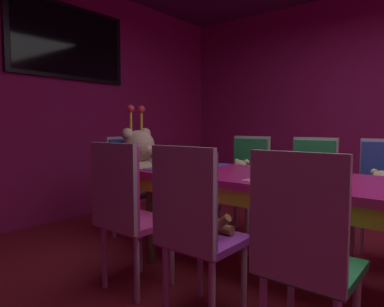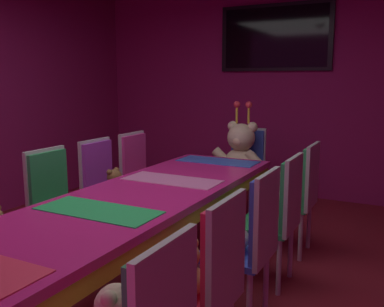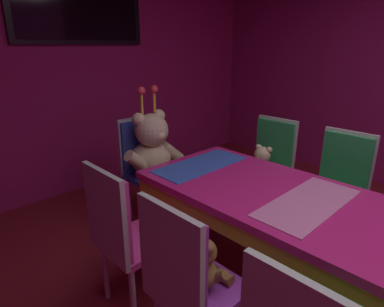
{
  "view_description": "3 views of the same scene",
  "coord_description": "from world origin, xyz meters",
  "px_view_note": "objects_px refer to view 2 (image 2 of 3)",
  "views": [
    {
      "loc": [
        -2.24,
        -0.5,
        1.09
      ],
      "look_at": [
        0.12,
        1.4,
        0.85
      ],
      "focal_mm": 32.03,
      "sensor_mm": 36.0,
      "label": 1
    },
    {
      "loc": [
        1.64,
        -2.39,
        1.52
      ],
      "look_at": [
        -0.07,
        0.93,
        0.87
      ],
      "focal_mm": 40.07,
      "sensor_mm": 36.0,
      "label": 2
    },
    {
      "loc": [
        -1.67,
        -0.3,
        1.63
      ],
      "look_at": [
        -0.19,
        1.24,
        0.9
      ],
      "focal_mm": 29.99,
      "sensor_mm": 36.0,
      "label": 3
    }
  ],
  "objects_px": {
    "teddy_right_1": "(185,272)",
    "teddy_right_4": "(286,187)",
    "teddy_right_2": "(232,231)",
    "chair_right_3": "(282,208)",
    "chair_right_4": "(302,188)",
    "banquet_table": "(140,205)",
    "chair_right_2": "(254,233)",
    "chair_left_4": "(139,170)",
    "chair_right_1": "(212,274)",
    "wall_tv": "(275,38)",
    "chair_left_3": "(102,182)",
    "throne_chair": "(246,162)",
    "chair_left_2": "(54,198)",
    "king_teddy_bear": "(241,153)",
    "teddy_left_3": "(115,186)"
  },
  "relations": [
    {
      "from": "banquet_table",
      "to": "chair_right_2",
      "type": "distance_m",
      "value": 0.84
    },
    {
      "from": "banquet_table",
      "to": "chair_right_3",
      "type": "xyz_separation_m",
      "value": [
        0.85,
        0.58,
        -0.06
      ]
    },
    {
      "from": "banquet_table",
      "to": "chair_right_2",
      "type": "bearing_deg",
      "value": -0.54
    },
    {
      "from": "chair_left_2",
      "to": "chair_left_4",
      "type": "bearing_deg",
      "value": 89.79
    },
    {
      "from": "teddy_right_1",
      "to": "chair_right_4",
      "type": "relative_size",
      "value": 0.3
    },
    {
      "from": "chair_right_4",
      "to": "wall_tv",
      "type": "height_order",
      "value": "wall_tv"
    },
    {
      "from": "teddy_right_4",
      "to": "chair_right_4",
      "type": "bearing_deg",
      "value": 180.0
    },
    {
      "from": "teddy_right_2",
      "to": "chair_right_3",
      "type": "distance_m",
      "value": 0.61
    },
    {
      "from": "chair_left_4",
      "to": "chair_right_1",
      "type": "height_order",
      "value": "same"
    },
    {
      "from": "chair_right_4",
      "to": "wall_tv",
      "type": "bearing_deg",
      "value": -65.68
    },
    {
      "from": "chair_right_4",
      "to": "chair_left_4",
      "type": "bearing_deg",
      "value": 1.44
    },
    {
      "from": "chair_right_1",
      "to": "wall_tv",
      "type": "relative_size",
      "value": 0.68
    },
    {
      "from": "chair_right_1",
      "to": "throne_chair",
      "type": "relative_size",
      "value": 1.0
    },
    {
      "from": "chair_right_1",
      "to": "wall_tv",
      "type": "distance_m",
      "value": 4.1
    },
    {
      "from": "banquet_table",
      "to": "chair_left_2",
      "type": "height_order",
      "value": "chair_left_2"
    },
    {
      "from": "king_teddy_bear",
      "to": "banquet_table",
      "type": "bearing_deg",
      "value": -0.0
    },
    {
      "from": "chair_left_3",
      "to": "teddy_right_4",
      "type": "height_order",
      "value": "chair_left_3"
    },
    {
      "from": "chair_left_2",
      "to": "chair_right_3",
      "type": "distance_m",
      "value": 1.77
    },
    {
      "from": "chair_right_1",
      "to": "king_teddy_bear",
      "type": "height_order",
      "value": "king_teddy_bear"
    },
    {
      "from": "chair_right_2",
      "to": "teddy_right_4",
      "type": "height_order",
      "value": "chair_right_2"
    },
    {
      "from": "chair_right_4",
      "to": "chair_left_2",
      "type": "bearing_deg",
      "value": 35.9
    },
    {
      "from": "teddy_right_1",
      "to": "chair_right_4",
      "type": "bearing_deg",
      "value": -94.44
    },
    {
      "from": "chair_left_3",
      "to": "throne_chair",
      "type": "distance_m",
      "value": 1.71
    },
    {
      "from": "chair_right_4",
      "to": "throne_chair",
      "type": "distance_m",
      "value": 1.21
    },
    {
      "from": "chair_right_2",
      "to": "teddy_right_2",
      "type": "relative_size",
      "value": 3.13
    },
    {
      "from": "chair_left_4",
      "to": "teddy_right_1",
      "type": "height_order",
      "value": "chair_left_4"
    },
    {
      "from": "chair_left_3",
      "to": "teddy_right_2",
      "type": "distance_m",
      "value": 1.66
    },
    {
      "from": "chair_left_3",
      "to": "teddy_right_4",
      "type": "xyz_separation_m",
      "value": [
        1.54,
        0.61,
        -0.01
      ]
    },
    {
      "from": "chair_left_3",
      "to": "throne_chair",
      "type": "bearing_deg",
      "value": 60.52
    },
    {
      "from": "banquet_table",
      "to": "chair_right_2",
      "type": "xyz_separation_m",
      "value": [
        0.84,
        -0.01,
        -0.06
      ]
    },
    {
      "from": "king_teddy_bear",
      "to": "chair_left_4",
      "type": "bearing_deg",
      "value": -48.02
    },
    {
      "from": "chair_left_2",
      "to": "teddy_right_4",
      "type": "distance_m",
      "value": 1.96
    },
    {
      "from": "teddy_right_1",
      "to": "teddy_right_4",
      "type": "relative_size",
      "value": 0.94
    },
    {
      "from": "chair_left_3",
      "to": "teddy_left_3",
      "type": "relative_size",
      "value": 3.39
    },
    {
      "from": "banquet_table",
      "to": "chair_right_2",
      "type": "relative_size",
      "value": 3.19
    },
    {
      "from": "teddy_right_1",
      "to": "chair_right_3",
      "type": "distance_m",
      "value": 1.23
    },
    {
      "from": "chair_right_1",
      "to": "chair_right_2",
      "type": "distance_m",
      "value": 0.63
    },
    {
      "from": "teddy_left_3",
      "to": "chair_right_1",
      "type": "relative_size",
      "value": 0.29
    },
    {
      "from": "chair_left_4",
      "to": "throne_chair",
      "type": "xyz_separation_m",
      "value": [
        0.83,
        0.92,
        0.0
      ]
    },
    {
      "from": "teddy_right_4",
      "to": "throne_chair",
      "type": "distance_m",
      "value": 1.12
    },
    {
      "from": "chair_right_1",
      "to": "teddy_right_2",
      "type": "height_order",
      "value": "chair_right_1"
    },
    {
      "from": "chair_left_4",
      "to": "chair_right_4",
      "type": "bearing_deg",
      "value": 1.44
    },
    {
      "from": "teddy_right_1",
      "to": "teddy_right_4",
      "type": "distance_m",
      "value": 1.88
    },
    {
      "from": "chair_left_4",
      "to": "wall_tv",
      "type": "relative_size",
      "value": 0.68
    },
    {
      "from": "chair_left_2",
      "to": "chair_right_1",
      "type": "distance_m",
      "value": 1.8
    },
    {
      "from": "chair_right_2",
      "to": "chair_right_4",
      "type": "distance_m",
      "value": 1.25
    },
    {
      "from": "teddy_right_4",
      "to": "king_teddy_bear",
      "type": "height_order",
      "value": "king_teddy_bear"
    },
    {
      "from": "teddy_right_2",
      "to": "wall_tv",
      "type": "xyz_separation_m",
      "value": [
        -0.69,
        3.11,
        1.46
      ]
    },
    {
      "from": "chair_left_3",
      "to": "teddy_right_1",
      "type": "height_order",
      "value": "chair_left_3"
    },
    {
      "from": "banquet_table",
      "to": "chair_right_4",
      "type": "distance_m",
      "value": 1.5
    }
  ]
}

